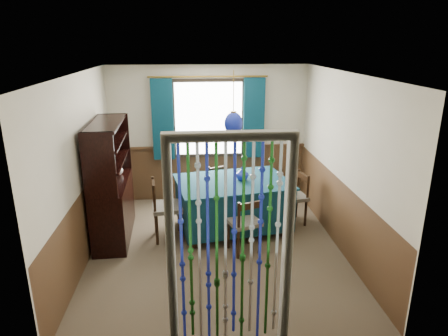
{
  "coord_description": "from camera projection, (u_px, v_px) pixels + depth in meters",
  "views": [
    {
      "loc": [
        -0.33,
        -5.19,
        2.91
      ],
      "look_at": [
        0.15,
        0.45,
        1.09
      ],
      "focal_mm": 32.0,
      "sensor_mm": 36.0,
      "label": 1
    }
  ],
  "objects": [
    {
      "name": "wainscot_front",
      "position": [
        230.0,
        305.0,
        3.8
      ],
      "size": [
        3.6,
        0.0,
        3.6
      ],
      "primitive_type": "plane",
      "rotation": [
        -1.57,
        0.0,
        0.0
      ],
      "color": "#4B311C",
      "rests_on": "ground"
    },
    {
      "name": "pendant_lamp",
      "position": [
        233.0,
        123.0,
        5.9
      ],
      "size": [
        0.28,
        0.28,
        0.94
      ],
      "color": "olive",
      "rests_on": "ceiling"
    },
    {
      "name": "vase_table",
      "position": [
        242.0,
        174.0,
        6.19
      ],
      "size": [
        0.2,
        0.2,
        0.19
      ],
      "primitive_type": "imported",
      "rotation": [
        0.0,
        0.0,
        -0.1
      ],
      "color": "navy",
      "rests_on": "dining_table"
    },
    {
      "name": "sideboard",
      "position": [
        112.0,
        199.0,
        6.02
      ],
      "size": [
        0.53,
        1.39,
        1.8
      ],
      "rotation": [
        0.0,
        0.0,
        0.04
      ],
      "color": "black",
      "rests_on": "floor"
    },
    {
      "name": "floor",
      "position": [
        216.0,
        248.0,
        5.84
      ],
      "size": [
        4.0,
        4.0,
        0.0
      ],
      "primitive_type": "plane",
      "color": "brown",
      "rests_on": "ground"
    },
    {
      "name": "ceiling",
      "position": [
        215.0,
        74.0,
        5.07
      ],
      "size": [
        4.0,
        4.0,
        0.0
      ],
      "primitive_type": "plane",
      "rotation": [
        3.14,
        0.0,
        0.0
      ],
      "color": "silver",
      "rests_on": "ground"
    },
    {
      "name": "wainscot_right",
      "position": [
        338.0,
        213.0,
        5.83
      ],
      "size": [
        0.0,
        4.0,
        4.0
      ],
      "primitive_type": "plane",
      "rotation": [
        1.57,
        0.0,
        -1.57
      ],
      "color": "#4B311C",
      "rests_on": "ground"
    },
    {
      "name": "wainscot_back",
      "position": [
        209.0,
        173.0,
        7.57
      ],
      "size": [
        3.6,
        0.0,
        3.6
      ],
      "primitive_type": "plane",
      "rotation": [
        1.57,
        0.0,
        0.0
      ],
      "color": "#4B311C",
      "rests_on": "ground"
    },
    {
      "name": "dining_table",
      "position": [
        233.0,
        202.0,
        6.28
      ],
      "size": [
        1.89,
        1.46,
        0.83
      ],
      "rotation": [
        0.0,
        0.0,
        0.18
      ],
      "color": "#0B2E3C",
      "rests_on": "floor"
    },
    {
      "name": "doorway",
      "position": [
        230.0,
        251.0,
        3.68
      ],
      "size": [
        1.16,
        0.12,
        2.18
      ],
      "primitive_type": null,
      "color": "silver",
      "rests_on": "ground"
    },
    {
      "name": "wainscot_left",
      "position": [
        88.0,
        222.0,
        5.54
      ],
      "size": [
        0.0,
        4.0,
        4.0
      ],
      "primitive_type": "plane",
      "rotation": [
        1.57,
        0.0,
        1.57
      ],
      "color": "#4B311C",
      "rests_on": "ground"
    },
    {
      "name": "chair_near",
      "position": [
        245.0,
        223.0,
        5.61
      ],
      "size": [
        0.53,
        0.52,
        0.85
      ],
      "rotation": [
        0.0,
        0.0,
        0.35
      ],
      "color": "black",
      "rests_on": "floor"
    },
    {
      "name": "wall_back",
      "position": [
        209.0,
        134.0,
        7.35
      ],
      "size": [
        3.6,
        0.0,
        3.6
      ],
      "primitive_type": "plane",
      "rotation": [
        1.57,
        0.0,
        0.0
      ],
      "color": "beige",
      "rests_on": "ground"
    },
    {
      "name": "wall_front",
      "position": [
        231.0,
        235.0,
        3.56
      ],
      "size": [
        3.6,
        0.0,
        3.6
      ],
      "primitive_type": "plane",
      "rotation": [
        -1.57,
        0.0,
        0.0
      ],
      "color": "beige",
      "rests_on": "ground"
    },
    {
      "name": "vase_sideboard",
      "position": [
        118.0,
        169.0,
        6.22
      ],
      "size": [
        0.21,
        0.21,
        0.19
      ],
      "primitive_type": "imported",
      "rotation": [
        0.0,
        0.0,
        -0.21
      ],
      "color": "beige",
      "rests_on": "sideboard"
    },
    {
      "name": "wall_left",
      "position": [
        81.0,
        171.0,
        5.31
      ],
      "size": [
        0.0,
        4.0,
        4.0
      ],
      "primitive_type": "plane",
      "rotation": [
        1.57,
        0.0,
        1.57
      ],
      "color": "beige",
      "rests_on": "ground"
    },
    {
      "name": "chair_left",
      "position": [
        165.0,
        208.0,
        6.01
      ],
      "size": [
        0.5,
        0.51,
        0.94
      ],
      "rotation": [
        0.0,
        0.0,
        -1.45
      ],
      "color": "black",
      "rests_on": "floor"
    },
    {
      "name": "window",
      "position": [
        209.0,
        119.0,
        7.21
      ],
      "size": [
        1.32,
        0.12,
        1.42
      ],
      "primitive_type": "cube",
      "color": "black",
      "rests_on": "wall_back"
    },
    {
      "name": "chair_right",
      "position": [
        294.0,
        196.0,
        6.54
      ],
      "size": [
        0.48,
        0.49,
        0.86
      ],
      "rotation": [
        0.0,
        0.0,
        1.75
      ],
      "color": "black",
      "rests_on": "floor"
    },
    {
      "name": "wall_right",
      "position": [
        344.0,
        164.0,
        5.6
      ],
      "size": [
        0.0,
        4.0,
        4.0
      ],
      "primitive_type": "plane",
      "rotation": [
        1.57,
        0.0,
        -1.57
      ],
      "color": "beige",
      "rests_on": "ground"
    },
    {
      "name": "bowl_shelf",
      "position": [
        109.0,
        164.0,
        5.56
      ],
      "size": [
        0.24,
        0.24,
        0.05
      ],
      "primitive_type": "imported",
      "rotation": [
        0.0,
        0.0,
        -0.24
      ],
      "color": "beige",
      "rests_on": "sideboard"
    },
    {
      "name": "chair_far",
      "position": [
        221.0,
        188.0,
        7.01
      ],
      "size": [
        0.52,
        0.51,
        0.8
      ],
      "rotation": [
        0.0,
        0.0,
        3.58
      ],
      "color": "black",
      "rests_on": "floor"
    }
  ]
}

